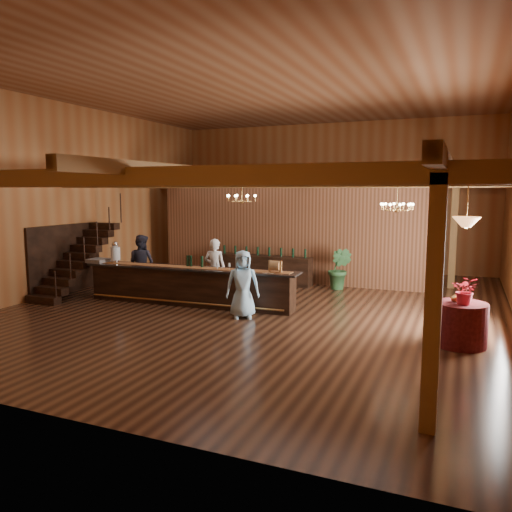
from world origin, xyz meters
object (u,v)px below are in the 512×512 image
at_px(chandelier_right, 397,206).
at_px(staff_second, 142,264).
at_px(round_table, 461,324).
at_px(guest, 243,284).
at_px(beverage_dispenser, 115,253).
at_px(tasting_bar, 190,286).
at_px(pendant_lamp, 466,222).
at_px(chandelier_left, 242,198).
at_px(floor_plant, 340,269).
at_px(bartender, 215,269).
at_px(backbar_shelf, 263,269).
at_px(raffle_drum, 275,266).

height_order(chandelier_right, staff_second, chandelier_right).
xyz_separation_m(round_table, guest, (-4.77, 0.31, 0.38)).
height_order(beverage_dispenser, staff_second, staff_second).
bearing_deg(beverage_dispenser, chandelier_right, 13.74).
bearing_deg(chandelier_right, round_table, -59.55).
bearing_deg(tasting_bar, pendant_lamp, -11.75).
bearing_deg(chandelier_left, floor_plant, 54.20).
height_order(chandelier_left, bartender, chandelier_left).
bearing_deg(guest, round_table, -28.65).
bearing_deg(chandelier_right, backbar_shelf, 157.15).
relative_size(beverage_dispenser, raffle_drum, 1.76).
height_order(chandelier_right, pendant_lamp, same).
distance_m(round_table, bartender, 6.58).
xyz_separation_m(pendant_lamp, staff_second, (-8.69, 1.82, -1.55)).
height_order(pendant_lamp, guest, pendant_lamp).
relative_size(chandelier_right, pendant_lamp, 0.89).
distance_m(guest, floor_plant, 4.40).
bearing_deg(backbar_shelf, bartender, -94.68).
distance_m(tasting_bar, round_table, 6.71).
xyz_separation_m(bartender, floor_plant, (2.85, 2.67, -0.21)).
relative_size(chandelier_right, staff_second, 0.47).
height_order(backbar_shelf, floor_plant, floor_plant).
relative_size(chandelier_left, chandelier_right, 1.00).
bearing_deg(beverage_dispenser, tasting_bar, 1.67).
relative_size(pendant_lamp, guest, 0.56).
bearing_deg(beverage_dispenser, bartender, 18.33).
bearing_deg(floor_plant, beverage_dispenser, -147.19).
height_order(beverage_dispenser, chandelier_left, chandelier_left).
height_order(chandelier_left, staff_second, chandelier_left).
xyz_separation_m(backbar_shelf, staff_second, (-2.73, -2.77, 0.41)).
bearing_deg(chandelier_left, round_table, -17.87).
bearing_deg(chandelier_right, pendant_lamp, -59.55).
bearing_deg(pendant_lamp, bartender, 163.66).
xyz_separation_m(tasting_bar, round_table, (6.63, -1.04, -0.08)).
bearing_deg(round_table, floor_plant, 127.41).
bearing_deg(bartender, beverage_dispenser, 12.49).
distance_m(tasting_bar, raffle_drum, 2.47).
distance_m(tasting_bar, backbar_shelf, 3.62).
bearing_deg(beverage_dispenser, round_table, -6.18).
relative_size(raffle_drum, chandelier_right, 0.43).
bearing_deg(tasting_bar, guest, -24.09).
distance_m(raffle_drum, chandelier_right, 3.42).
bearing_deg(tasting_bar, beverage_dispenser, 178.80).
distance_m(raffle_drum, round_table, 4.46).
bearing_deg(pendant_lamp, staff_second, 168.20).
bearing_deg(chandelier_right, chandelier_left, -165.23).
bearing_deg(staff_second, backbar_shelf, -131.18).
relative_size(chandelier_left, guest, 0.50).
relative_size(chandelier_left, bartender, 0.47).
relative_size(round_table, floor_plant, 0.77).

